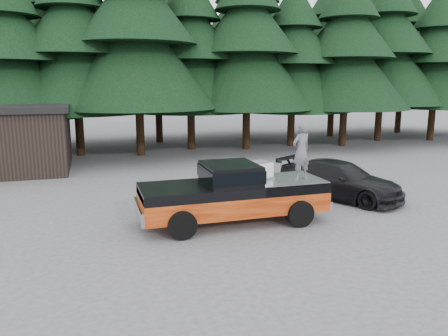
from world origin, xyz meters
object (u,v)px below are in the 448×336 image
object	(u,v)px
air_compressor	(259,171)
man_on_bed	(301,151)
pickup_truck	(233,202)
parked_car	(339,180)

from	to	relation	value
air_compressor	man_on_bed	xyz separation A→B (m)	(1.20, -0.56, 0.68)
pickup_truck	man_on_bed	size ratio (longest dim) A/B	3.25
man_on_bed	air_compressor	bearing A→B (deg)	-42.52
pickup_truck	air_compressor	world-z (taller)	air_compressor
air_compressor	man_on_bed	distance (m)	1.48
man_on_bed	parked_car	size ratio (longest dim) A/B	0.38
pickup_truck	air_compressor	bearing A→B (deg)	14.31
air_compressor	parked_car	distance (m)	4.24
man_on_bed	parked_car	distance (m)	3.69
air_compressor	parked_car	bearing A→B (deg)	3.34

